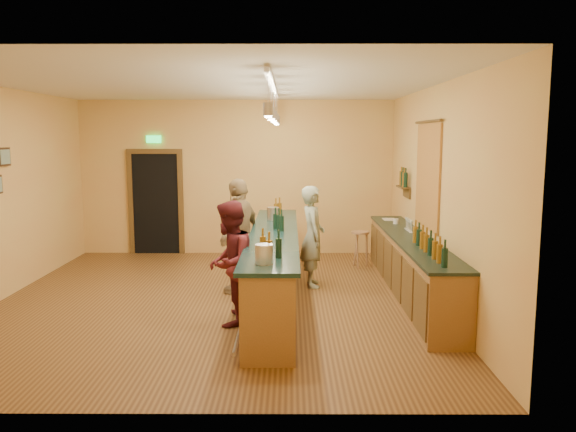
{
  "coord_description": "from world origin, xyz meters",
  "views": [
    {
      "loc": [
        1.12,
        -8.2,
        2.45
      ],
      "look_at": [
        1.09,
        0.2,
        1.26
      ],
      "focal_mm": 35.0,
      "sensor_mm": 36.0,
      "label": 1
    }
  ],
  "objects_px": {
    "tasting_bar": "(274,261)",
    "bartender": "(313,236)",
    "customer_b": "(240,236)",
    "customer_a": "(230,263)",
    "back_counter": "(411,266)",
    "bar_stool": "(360,239)"
  },
  "relations": [
    {
      "from": "tasting_bar",
      "to": "bartender",
      "type": "height_order",
      "value": "bartender"
    },
    {
      "from": "tasting_bar",
      "to": "customer_b",
      "type": "bearing_deg",
      "value": 139.18
    },
    {
      "from": "bartender",
      "to": "customer_a",
      "type": "height_order",
      "value": "bartender"
    },
    {
      "from": "back_counter",
      "to": "tasting_bar",
      "type": "bearing_deg",
      "value": -175.05
    },
    {
      "from": "bartender",
      "to": "back_counter",
      "type": "bearing_deg",
      "value": -119.28
    },
    {
      "from": "back_counter",
      "to": "bartender",
      "type": "height_order",
      "value": "bartender"
    },
    {
      "from": "back_counter",
      "to": "bartender",
      "type": "relative_size",
      "value": 2.74
    },
    {
      "from": "back_counter",
      "to": "tasting_bar",
      "type": "height_order",
      "value": "tasting_bar"
    },
    {
      "from": "bar_stool",
      "to": "back_counter",
      "type": "bearing_deg",
      "value": -75.31
    },
    {
      "from": "tasting_bar",
      "to": "customer_b",
      "type": "distance_m",
      "value": 0.78
    },
    {
      "from": "back_counter",
      "to": "bar_stool",
      "type": "distance_m",
      "value": 2.09
    },
    {
      "from": "bartender",
      "to": "customer_a",
      "type": "bearing_deg",
      "value": 143.63
    },
    {
      "from": "bartender",
      "to": "tasting_bar",
      "type": "bearing_deg",
      "value": 139.43
    },
    {
      "from": "back_counter",
      "to": "customer_a",
      "type": "relative_size",
      "value": 2.78
    },
    {
      "from": "customer_a",
      "to": "customer_b",
      "type": "bearing_deg",
      "value": -170.84
    },
    {
      "from": "customer_b",
      "to": "tasting_bar",
      "type": "bearing_deg",
      "value": 73.87
    },
    {
      "from": "customer_a",
      "to": "bar_stool",
      "type": "height_order",
      "value": "customer_a"
    },
    {
      "from": "tasting_bar",
      "to": "customer_a",
      "type": "relative_size",
      "value": 3.12
    },
    {
      "from": "tasting_bar",
      "to": "customer_a",
      "type": "distance_m",
      "value": 1.2
    },
    {
      "from": "bartender",
      "to": "customer_b",
      "type": "relative_size",
      "value": 0.92
    },
    {
      "from": "customer_a",
      "to": "tasting_bar",
      "type": "bearing_deg",
      "value": 161.45
    },
    {
      "from": "back_counter",
      "to": "customer_b",
      "type": "xyz_separation_m",
      "value": [
        -2.64,
        0.29,
        0.42
      ]
    }
  ]
}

